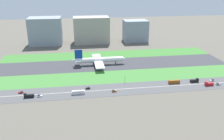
{
  "coord_description": "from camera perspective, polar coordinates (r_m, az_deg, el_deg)",
  "views": [
    {
      "loc": [
        -42.5,
        -274.34,
        95.2
      ],
      "look_at": [
        -6.32,
        -36.5,
        6.0
      ],
      "focal_mm": 38.41,
      "sensor_mm": 36.0,
      "label": 1
    }
  ],
  "objects": [
    {
      "name": "car_4",
      "position": [
        220.11,
        0.49,
        -5.02
      ],
      "size": [
        4.4,
        1.8,
        2.0
      ],
      "rotation": [
        0.0,
        0.0,
        3.14
      ],
      "color": "brown",
      "rests_on": "highway"
    },
    {
      "name": "runway",
      "position": [
        293.47,
        0.15,
        1.42
      ],
      "size": [
        280.0,
        46.0,
        0.1
      ],
      "primitive_type": "cube",
      "color": "#38383D",
      "rests_on": "ground_plane"
    },
    {
      "name": "terminal_building",
      "position": [
        398.15,
        -15.54,
        8.92
      ],
      "size": [
        50.18,
        34.31,
        42.66
      ],
      "primitive_type": "cube",
      "color": "gray",
      "rests_on": "ground_plane"
    },
    {
      "name": "truck_2",
      "position": [
        221.8,
        -19.2,
        -5.82
      ],
      "size": [
        8.4,
        2.5,
        4.0
      ],
      "rotation": [
        0.0,
        0.0,
        3.14
      ],
      "color": "black",
      "rests_on": "highway"
    },
    {
      "name": "office_tower",
      "position": [
        408.14,
        5.58,
        9.28
      ],
      "size": [
        39.01,
        28.32,
        35.04
      ],
      "primitive_type": "cube",
      "color": "gray",
      "rests_on": "ground_plane"
    },
    {
      "name": "bus_1",
      "position": [
        217.42,
        -8.03,
        -5.31
      ],
      "size": [
        11.6,
        2.5,
        3.5
      ],
      "rotation": [
        0.0,
        0.0,
        3.14
      ],
      "color": "silver",
      "rests_on": "highway"
    },
    {
      "name": "truck_1",
      "position": [
        250.86,
        22.06,
        -3.13
      ],
      "size": [
        8.4,
        2.5,
        4.0
      ],
      "rotation": [
        0.0,
        0.0,
        3.14
      ],
      "color": "#B2191E",
      "rests_on": "highway"
    },
    {
      "name": "highway",
      "position": [
        226.71,
        2.98,
        -4.5
      ],
      "size": [
        280.0,
        28.0,
        0.1
      ],
      "primitive_type": "cube",
      "color": "#4C4C4F",
      "rests_on": "ground_plane"
    },
    {
      "name": "highway_centerline",
      "position": [
        226.69,
        2.98,
        -4.49
      ],
      "size": [
        266.0,
        0.5,
        0.01
      ],
      "primitive_type": "cube",
      "color": "silver",
      "rests_on": "highway"
    },
    {
      "name": "grass_median_south",
      "position": [
        255.56,
        1.55,
        -1.52
      ],
      "size": [
        280.0,
        36.0,
        0.1
      ],
      "primitive_type": "cube",
      "color": "#427F38",
      "rests_on": "ground_plane"
    },
    {
      "name": "car_2",
      "position": [
        227.02,
        -5.72,
        -4.3
      ],
      "size": [
        4.4,
        1.8,
        2.0
      ],
      "color": "black",
      "rests_on": "highway"
    },
    {
      "name": "traffic_light",
      "position": [
        237.22,
        3.09,
        -2.22
      ],
      "size": [
        0.36,
        0.5,
        7.2
      ],
      "color": "#4C4C51",
      "rests_on": "highway"
    },
    {
      "name": "fuel_tank_west",
      "position": [
        443.47,
        -3.94,
        8.94
      ],
      "size": [
        24.77,
        24.77,
        15.77
      ],
      "primitive_type": "cylinder",
      "color": "silver",
      "rests_on": "ground_plane"
    },
    {
      "name": "bus_0",
      "position": [
        245.09,
        14.56,
        -2.75
      ],
      "size": [
        11.6,
        2.5,
        3.5
      ],
      "color": "brown",
      "rests_on": "highway"
    },
    {
      "name": "car_5",
      "position": [
        256.13,
        23.92,
        -3.1
      ],
      "size": [
        4.4,
        1.8,
        2.0
      ],
      "rotation": [
        0.0,
        0.0,
        3.14
      ],
      "color": "#99999E",
      "rests_on": "highway"
    },
    {
      "name": "car_1",
      "position": [
        263.64,
        22.72,
        -2.27
      ],
      "size": [
        4.4,
        1.8,
        2.0
      ],
      "color": "silver",
      "rests_on": "highway"
    },
    {
      "name": "airliner",
      "position": [
        289.49,
        -3.27,
        2.41
      ],
      "size": [
        65.0,
        56.0,
        19.7
      ],
      "color": "white",
      "rests_on": "runway"
    },
    {
      "name": "hangar_building",
      "position": [
        396.15,
        -4.94,
        9.48
      ],
      "size": [
        56.87,
        31.15,
        42.12
      ],
      "primitive_type": "cube",
      "color": "#9E998E",
      "rests_on": "ground_plane"
    },
    {
      "name": "grass_median_north",
      "position": [
        332.12,
        -0.93,
        3.69
      ],
      "size": [
        280.0,
        36.0,
        0.1
      ],
      "primitive_type": "cube",
      "color": "#3D7A33",
      "rests_on": "ground_plane"
    },
    {
      "name": "car_3",
      "position": [
        232.76,
        -20.84,
        -4.98
      ],
      "size": [
        4.4,
        1.8,
        2.0
      ],
      "color": "#B2191E",
      "rests_on": "highway"
    },
    {
      "name": "ground_plane",
      "position": [
        293.48,
        0.15,
        1.42
      ],
      "size": [
        800.0,
        800.0,
        0.0
      ],
      "primitive_type": "plane",
      "color": "#5B564C"
    },
    {
      "name": "truck_0",
      "position": [
        254.18,
        19.05,
        -2.42
      ],
      "size": [
        8.4,
        2.5,
        4.0
      ],
      "color": "black",
      "rests_on": "highway"
    },
    {
      "name": "car_0",
      "position": [
        220.51,
        -16.85,
        -5.91
      ],
      "size": [
        4.4,
        1.8,
        2.0
      ],
      "rotation": [
        0.0,
        0.0,
        3.14
      ],
      "color": "silver",
      "rests_on": "highway"
    }
  ]
}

